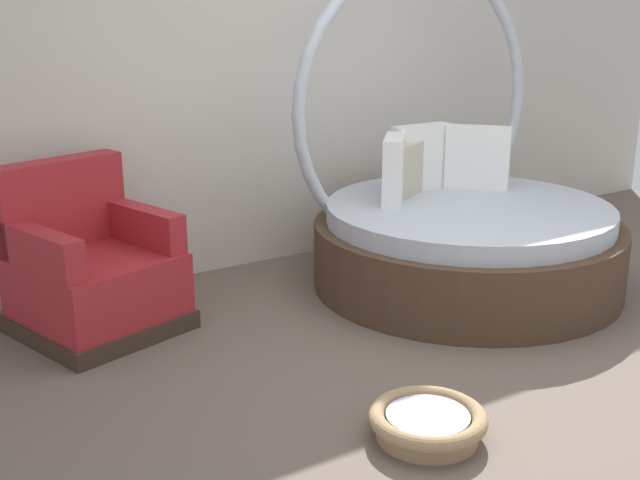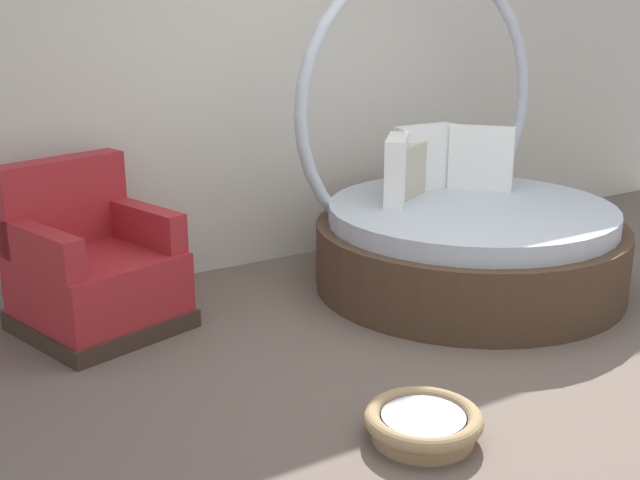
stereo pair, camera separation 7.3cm
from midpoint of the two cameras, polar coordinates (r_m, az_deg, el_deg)
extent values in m
cube|color=#66564C|center=(4.21, 10.81, -8.94)|extent=(8.00, 8.00, 0.02)
cube|color=beige|center=(5.56, -4.03, 14.16)|extent=(8.00, 0.12, 3.08)
cylinder|color=#473323|center=(5.24, 10.01, -0.99)|extent=(1.97, 1.97, 0.43)
cylinder|color=#B2BCC6|center=(5.17, 10.16, 1.91)|extent=(1.82, 1.82, 0.12)
torus|color=#B2BCC6|center=(5.45, 6.62, 9.52)|extent=(1.96, 0.08, 1.96)
cube|color=white|center=(5.54, 10.82, 5.81)|extent=(0.37, 0.40, 0.43)
cube|color=tan|center=(5.65, 8.87, 5.84)|extent=(0.39, 0.28, 0.37)
cube|color=white|center=(5.47, 6.83, 5.89)|extent=(0.44, 0.12, 0.44)
cube|color=#BCB293|center=(5.27, 5.66, 4.99)|extent=(0.36, 0.27, 0.34)
cube|color=white|center=(5.11, 4.89, 5.06)|extent=(0.37, 0.40, 0.42)
cube|color=#38281E|center=(4.72, -15.86, -5.61)|extent=(0.99, 0.99, 0.10)
cube|color=#A32328|center=(4.64, -16.08, -3.10)|extent=(0.94, 0.94, 0.34)
cube|color=#A32328|center=(4.78, -18.51, 2.54)|extent=(0.77, 0.36, 0.50)
cube|color=#A32328|center=(4.40, -19.86, -0.69)|extent=(0.30, 0.69, 0.22)
cube|color=#A32328|center=(4.72, -13.11, 1.06)|extent=(0.30, 0.69, 0.22)
cylinder|color=#9E7F56|center=(3.54, 7.06, -13.40)|extent=(0.44, 0.44, 0.06)
torus|color=#9E7F56|center=(3.50, 7.10, -12.48)|extent=(0.51, 0.51, 0.07)
cylinder|color=gray|center=(3.51, 7.10, -12.62)|extent=(0.36, 0.36, 0.05)
camera|label=1|loc=(0.04, -90.49, -0.15)|focal=44.78mm
camera|label=2|loc=(0.04, 89.51, 0.15)|focal=44.78mm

